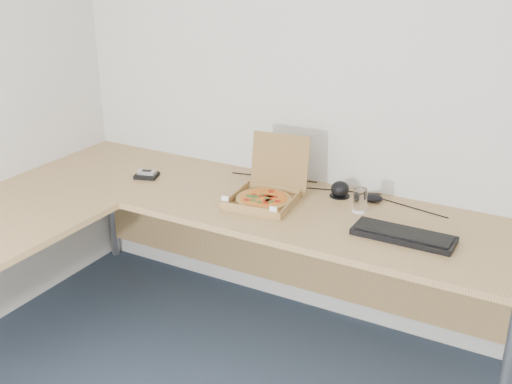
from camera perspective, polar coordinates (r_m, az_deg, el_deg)
The scene contains 10 objects.
room_shell at distance 1.43m, azimuth -9.19°, elevation -4.25°, with size 3.50×3.50×2.50m, color silver, non-canonical shape.
desk at distance 2.82m, azimuth -9.73°, elevation -2.91°, with size 2.50×2.20×0.73m.
pizza_box at distance 2.91m, azimuth 0.84°, elevation -0.33°, with size 0.28×0.33×0.29m.
drinking_glass at distance 2.85m, azimuth 9.35°, elevation -0.76°, with size 0.06×0.06×0.11m, color silver.
keyboard at distance 2.65m, azimuth 13.16°, elevation -3.84°, with size 0.41×0.15×0.03m, color black.
mouse at distance 2.98m, azimuth 10.38°, elevation -0.49°, with size 0.11×0.07×0.04m, color black.
wallet at distance 3.28m, azimuth -9.83°, elevation 1.48°, with size 0.11×0.09×0.02m, color black.
phone at distance 3.27m, azimuth -9.82°, elevation 1.76°, with size 0.09×0.05×0.02m, color #B2B5BA.
dome_speaker at distance 3.01m, azimuth 7.58°, elevation 0.34°, with size 0.10×0.10×0.08m, color black.
cable_bundle at distance 3.09m, azimuth 6.67°, elevation 0.20°, with size 0.54×0.04×0.01m, color black, non-canonical shape.
Camera 1 is at (0.81, -0.99, 1.88)m, focal length 44.38 mm.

